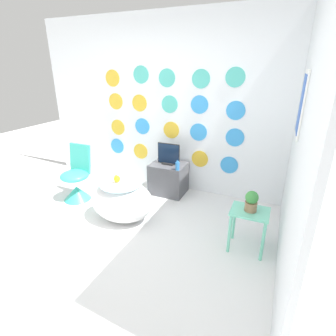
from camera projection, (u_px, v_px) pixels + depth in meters
ground_plane at (86, 267)px, 2.62m from camera, size 12.00×12.00×0.00m
wall_back_dotted at (170, 107)px, 3.96m from camera, size 4.49×0.05×2.60m
wall_right at (301, 133)px, 2.38m from camera, size 0.06×3.10×2.60m
bathtub at (122, 201)px, 3.36m from camera, size 0.83×0.64×0.52m
rubber_duck at (117, 178)px, 3.25m from camera, size 0.08×0.09×0.10m
chair at (76, 183)px, 3.87m from camera, size 0.41×0.41×0.82m
tv_cabinet at (168, 178)px, 4.08m from camera, size 0.52×0.43×0.48m
tv at (169, 155)px, 3.94m from camera, size 0.35×0.12×0.32m
vase at (177, 166)px, 3.74m from camera, size 0.06×0.06×0.14m
side_table at (249, 219)px, 2.75m from camera, size 0.39×0.31×0.48m
potted_plant_left at (251, 201)px, 2.67m from camera, size 0.13×0.13×0.22m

